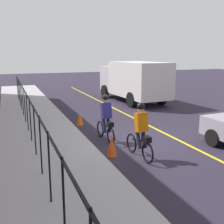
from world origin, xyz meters
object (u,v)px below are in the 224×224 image
at_px(box_truck_background, 133,80).
at_px(traffic_cone_far, 112,146).
at_px(cyclist_lead, 106,118).
at_px(cyclist_follow, 141,131).
at_px(traffic_cone_near, 80,119).

height_order(box_truck_background, traffic_cone_far, box_truck_background).
relative_size(cyclist_lead, box_truck_background, 0.27).
bearing_deg(traffic_cone_far, cyclist_follow, -125.07).
distance_m(cyclist_follow, traffic_cone_near, 4.95).
xyz_separation_m(box_truck_background, traffic_cone_far, (-9.28, 5.21, -1.22)).
xyz_separation_m(cyclist_lead, box_truck_background, (7.74, -4.85, 0.64)).
height_order(box_truck_background, traffic_cone_near, box_truck_background).
relative_size(box_truck_background, traffic_cone_near, 12.08).
distance_m(cyclist_lead, traffic_cone_far, 1.69).
bearing_deg(box_truck_background, traffic_cone_far, 147.69).
distance_m(cyclist_follow, traffic_cone_far, 1.11).
bearing_deg(traffic_cone_far, traffic_cone_near, -0.32).
xyz_separation_m(cyclist_follow, box_truck_background, (9.83, -4.44, 0.64)).
bearing_deg(box_truck_background, cyclist_lead, 144.92).
bearing_deg(cyclist_follow, cyclist_lead, 8.34).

